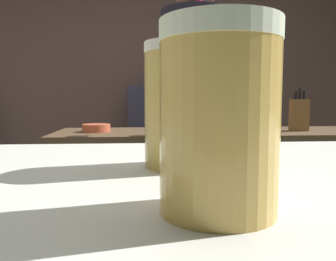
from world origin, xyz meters
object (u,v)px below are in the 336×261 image
(bartender, at_px, (195,117))
(chefs_knife, at_px, (229,131))
(pint_glass_far, at_px, (180,106))
(bottle_soy, at_px, (179,77))
(knife_block, at_px, (299,114))
(mixing_bowl, at_px, (96,128))
(pint_glass_near, at_px, (219,119))
(bottle_vinegar, at_px, (161,79))

(bartender, xyz_separation_m, chefs_knife, (0.28, 0.41, -0.11))
(bartender, relative_size, pint_glass_far, 12.03)
(chefs_knife, bearing_deg, bottle_soy, 98.31)
(knife_block, distance_m, chefs_knife, 0.46)
(bartender, height_order, mixing_bowl, bartender)
(bartender, height_order, pint_glass_near, bartender)
(chefs_knife, relative_size, bottle_soy, 1.01)
(bottle_vinegar, distance_m, bottle_soy, 0.19)
(bartender, xyz_separation_m, knife_block, (0.73, 0.42, -0.01))
(bottle_vinegar, relative_size, bottle_soy, 0.79)
(chefs_knife, xyz_separation_m, bottle_soy, (-0.18, 1.33, 0.41))
(bartender, distance_m, pint_glass_near, 1.44)
(mixing_bowl, distance_m, pint_glass_far, 1.75)
(pint_glass_far, distance_m, bottle_soy, 3.02)
(bottle_soy, bearing_deg, bottle_vinegar, -158.57)
(chefs_knife, height_order, bottle_soy, bottle_soy)
(knife_block, height_order, mixing_bowl, knife_block)
(knife_block, distance_m, pint_glass_near, 2.08)
(chefs_knife, distance_m, bottle_vinegar, 1.36)
(bottle_vinegar, bearing_deg, pint_glass_near, -92.47)
(bottle_vinegar, xyz_separation_m, bottle_soy, (0.17, 0.07, 0.02))
(bartender, bearing_deg, bottle_soy, -2.68)
(bartender, relative_size, bottle_vinegar, 9.27)
(bartender, distance_m, knife_block, 0.85)
(mixing_bowl, relative_size, bottle_vinegar, 0.91)
(bottle_soy, bearing_deg, mixing_bowl, -116.75)
(pint_glass_near, bearing_deg, chefs_knife, 75.19)
(bartender, distance_m, pint_glass_far, 1.28)
(pint_glass_far, height_order, bottle_soy, bottle_soy)
(mixing_bowl, relative_size, bottle_soy, 0.73)
(mixing_bowl, relative_size, chefs_knife, 0.72)
(pint_glass_near, height_order, pint_glass_far, pint_glass_far)
(mixing_bowl, relative_size, pint_glass_near, 1.29)
(knife_block, bearing_deg, pint_glass_far, -119.27)
(mixing_bowl, bearing_deg, pint_glass_far, -79.16)
(bartender, distance_m, mixing_bowl, 0.71)
(chefs_knife, bearing_deg, bartender, -123.87)
(mixing_bowl, bearing_deg, bartender, -39.70)
(pint_glass_near, distance_m, bottle_vinegar, 3.10)
(knife_block, bearing_deg, chefs_knife, -177.67)
(chefs_knife, relative_size, pint_glass_near, 1.80)
(mixing_bowl, distance_m, chefs_knife, 0.82)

